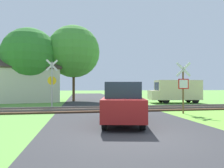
% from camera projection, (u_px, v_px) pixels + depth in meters
% --- Properties ---
extents(ground_plane, '(160.00, 160.00, 0.00)m').
position_uv_depth(ground_plane, '(139.00, 136.00, 6.43)').
color(ground_plane, '#5B933D').
extents(road_asphalt, '(6.59, 80.00, 0.01)m').
position_uv_depth(road_asphalt, '(125.00, 124.00, 8.40)').
color(road_asphalt, '#2D2D30').
rests_on(road_asphalt, ground).
extents(rail_track, '(60.00, 2.60, 0.22)m').
position_uv_depth(rail_track, '(107.00, 109.00, 13.59)').
color(rail_track, '#422D1E').
rests_on(rail_track, ground).
extents(stop_sign_near, '(0.86, 0.22, 3.06)m').
position_uv_depth(stop_sign_near, '(183.00, 85.00, 11.83)').
color(stop_sign_near, brown).
rests_on(stop_sign_near, ground).
extents(crossing_sign_far, '(0.86, 0.22, 3.64)m').
position_uv_depth(crossing_sign_far, '(52.00, 80.00, 14.75)').
color(crossing_sign_far, '#9E9EA5').
rests_on(crossing_sign_far, ground).
extents(house, '(8.10, 7.14, 5.82)m').
position_uv_depth(house, '(25.00, 84.00, 21.67)').
color(house, beige).
rests_on(house, ground).
extents(tree_center, '(5.87, 5.87, 8.51)m').
position_uv_depth(tree_center, '(74.00, 52.00, 22.56)').
color(tree_center, '#513823').
rests_on(tree_center, ground).
extents(tree_left, '(5.77, 5.77, 7.78)m').
position_uv_depth(tree_left, '(30.00, 56.00, 21.04)').
color(tree_left, '#513823').
rests_on(tree_left, ground).
extents(mail_truck, '(5.08, 2.38, 2.24)m').
position_uv_depth(mail_truck, '(176.00, 90.00, 19.68)').
color(mail_truck, beige).
rests_on(mail_truck, ground).
extents(parked_car, '(2.38, 4.24, 1.78)m').
position_uv_depth(parked_car, '(122.00, 103.00, 8.67)').
color(parked_car, maroon).
rests_on(parked_car, ground).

